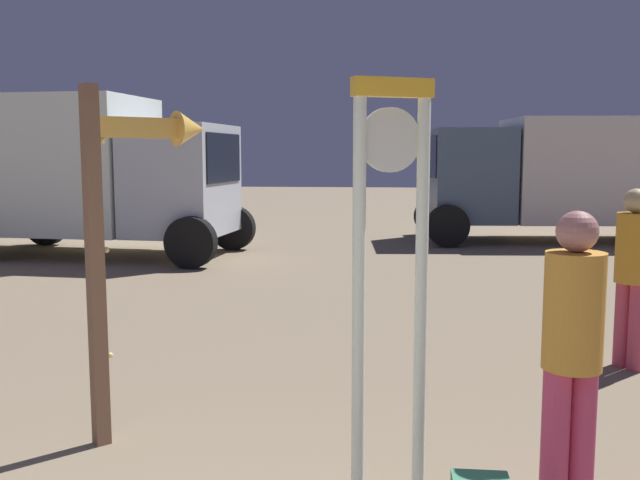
{
  "coord_description": "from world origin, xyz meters",
  "views": [
    {
      "loc": [
        1.08,
        -1.63,
        1.98
      ],
      "look_at": [
        0.43,
        4.68,
        1.2
      ],
      "focal_mm": 39.97,
      "sensor_mm": 36.0,
      "label": 1
    }
  ],
  "objects": [
    {
      "name": "box_truck_far",
      "position": [
        -5.13,
        11.66,
        1.66
      ],
      "size": [
        6.26,
        3.07,
        3.05
      ],
      "color": "white",
      "rests_on": "ground_plane"
    },
    {
      "name": "person_near_clock",
      "position": [
        2.06,
        2.25,
        0.93
      ],
      "size": [
        0.32,
        0.32,
        1.67
      ],
      "color": "#C73D63",
      "rests_on": "ground_plane"
    },
    {
      "name": "arrow_sign",
      "position": [
        -0.69,
        3.05,
        1.62
      ],
      "size": [
        0.76,
        0.74,
        2.42
      ],
      "color": "brown",
      "rests_on": "ground_plane"
    },
    {
      "name": "person_distant",
      "position": [
        3.26,
        5.02,
        0.93
      ],
      "size": [
        0.32,
        0.32,
        1.66
      ],
      "color": "#C34259",
      "rests_on": "ground_plane"
    },
    {
      "name": "box_truck_near",
      "position": [
        5.39,
        14.92,
        1.55
      ],
      "size": [
        7.21,
        3.08,
        2.75
      ],
      "color": "beige",
      "rests_on": "ground_plane"
    },
    {
      "name": "standing_clock",
      "position": [
        1.07,
        2.19,
        1.42
      ],
      "size": [
        0.44,
        0.26,
        2.37
      ],
      "color": "white",
      "rests_on": "ground_plane"
    }
  ]
}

